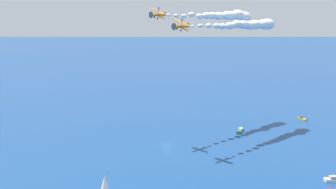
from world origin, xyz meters
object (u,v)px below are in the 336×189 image
wingwalker_wingman (159,9)px  biplane_lead (181,26)px  motorboat_near_centre (303,119)px  motorboat_trailing (240,131)px  biplane_wingman (158,15)px  wingwalker_lead (182,20)px

wingwalker_wingman → biplane_lead: bearing=-133.7°
motorboat_near_centre → motorboat_trailing: size_ratio=0.75×
biplane_wingman → wingwalker_wingman: size_ratio=4.61×
biplane_lead → wingwalker_wingman: wingwalker_wingman is taller
motorboat_near_centre → motorboat_trailing: motorboat_trailing is taller
motorboat_trailing → wingwalker_wingman: wingwalker_wingman is taller
motorboat_trailing → biplane_lead: bearing=143.7°
motorboat_near_centre → wingwalker_wingman: wingwalker_wingman is taller
wingwalker_lead → biplane_wingman: 14.76m
biplane_lead → wingwalker_wingman: size_ratio=4.61×
biplane_wingman → wingwalker_wingman: bearing=-125.4°
biplane_lead → biplane_wingman: 14.56m
wingwalker_lead → biplane_wingman: biplane_wingman is taller
wingwalker_wingman → biplane_wingman: bearing=54.6°
motorboat_near_centre → wingwalker_lead: bearing=139.4°
motorboat_near_centre → biplane_lead: (-52.22, 45.54, 41.51)m
biplane_lead → motorboat_trailing: bearing=-36.3°
biplane_lead → wingwalker_wingman: 14.68m
motorboat_trailing → wingwalker_lead: wingwalker_lead is taller
motorboat_trailing → motorboat_near_centre: bearing=-45.3°
motorboat_near_centre → biplane_lead: bearing=138.9°
biplane_wingman → motorboat_trailing: bearing=-60.8°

